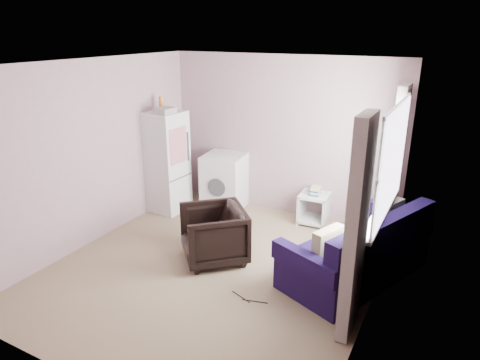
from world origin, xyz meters
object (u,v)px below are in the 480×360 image
object	(u,v)px
washing_machine	(225,180)
sofa	(359,254)
side_table	(314,206)
fridge	(167,161)
armchair	(214,232)

from	to	relation	value
washing_machine	sofa	distance (m)	2.76
side_table	sofa	world-z (taller)	sofa
fridge	armchair	bearing A→B (deg)	-30.94
washing_machine	fridge	bearing A→B (deg)	-152.98
side_table	sofa	xyz separation A→B (m)	(0.98, -1.23, 0.04)
armchair	side_table	bearing A→B (deg)	111.75
washing_machine	side_table	distance (m)	1.55
fridge	sofa	bearing A→B (deg)	-6.64
sofa	side_table	bearing A→B (deg)	150.77
side_table	sofa	distance (m)	1.57
armchair	fridge	distance (m)	1.90
fridge	side_table	bearing A→B (deg)	18.84
fridge	washing_machine	xyz separation A→B (m)	(0.78, 0.52, -0.35)
fridge	sofa	xyz separation A→B (m)	(3.28, -0.62, -0.51)
fridge	sofa	distance (m)	3.38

